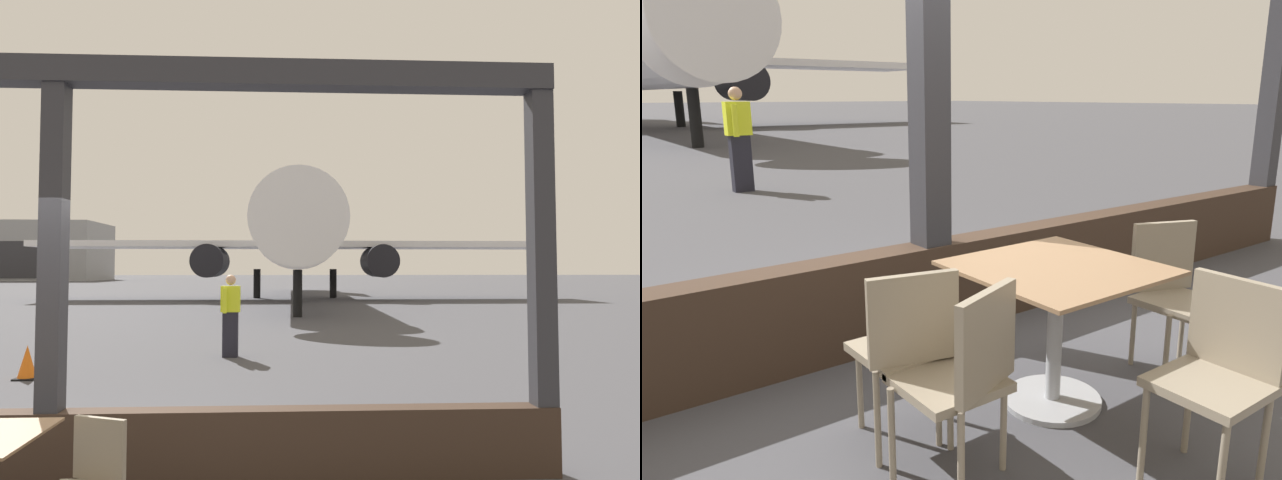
{
  "view_description": "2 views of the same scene",
  "coord_description": "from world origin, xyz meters",
  "views": [
    {
      "loc": [
        2.12,
        -5.16,
        1.88
      ],
      "look_at": [
        3.1,
        14.37,
        2.85
      ],
      "focal_mm": 31.83,
      "sensor_mm": 36.0,
      "label": 1
    },
    {
      "loc": [
        -2.12,
        -3.2,
        1.6
      ],
      "look_at": [
        -0.64,
        -1.21,
        0.98
      ],
      "focal_mm": 32.89,
      "sensor_mm": 36.0,
      "label": 2
    }
  ],
  "objects": [
    {
      "name": "ground_crew_worker",
      "position": [
        0.83,
        7.02,
        0.9
      ],
      "size": [
        0.4,
        0.53,
        1.74
      ],
      "color": "black",
      "rests_on": "ground"
    },
    {
      "name": "traffic_cone",
      "position": [
        -2.36,
        4.78,
        0.27
      ],
      "size": [
        0.36,
        0.36,
        0.57
      ],
      "color": "orange",
      "rests_on": "ground"
    },
    {
      "name": "window_frame",
      "position": [
        0.0,
        0.0,
        1.34
      ],
      "size": [
        9.08,
        0.24,
        3.78
      ],
      "color": "#38281E",
      "rests_on": "ground"
    },
    {
      "name": "distant_hangar",
      "position": [
        -38.94,
        83.98,
        4.41
      ],
      "size": [
        23.5,
        13.17,
        8.82
      ],
      "color": "gray",
      "rests_on": "ground"
    },
    {
      "name": "ground_plane",
      "position": [
        0.0,
        40.0,
        0.0
      ],
      "size": [
        220.0,
        220.0,
        0.0
      ],
      "primitive_type": "plane",
      "color": "#424247"
    },
    {
      "name": "airplane",
      "position": [
        2.36,
        29.24,
        3.57
      ],
      "size": [
        30.7,
        32.62,
        10.37
      ],
      "color": "silver",
      "rests_on": "ground"
    },
    {
      "name": "cafe_chair_window_right",
      "position": [
        0.8,
        -1.32,
        0.52
      ],
      "size": [
        0.5,
        0.5,
        0.88
      ],
      "color": "gray",
      "rests_on": "ground"
    }
  ]
}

